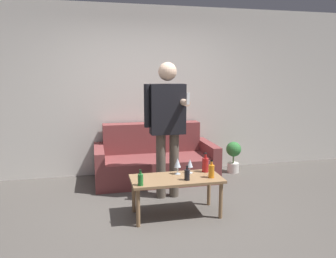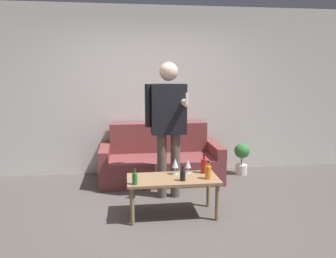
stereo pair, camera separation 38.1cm
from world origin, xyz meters
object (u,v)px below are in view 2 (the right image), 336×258
at_px(couch, 160,160).
at_px(bottle_orange, 135,178).
at_px(person_standing_front, 168,119).
at_px(coffee_table, 173,182).

distance_m(couch, bottle_orange, 1.63).
xyz_separation_m(couch, bottle_orange, (-0.44, -1.55, 0.23)).
distance_m(bottle_orange, person_standing_front, 1.03).
height_order(coffee_table, bottle_orange, bottle_orange).
bearing_deg(bottle_orange, couch, 74.12).
xyz_separation_m(bottle_orange, person_standing_front, (0.46, 0.76, 0.53)).
bearing_deg(couch, bottle_orange, -105.88).
bearing_deg(person_standing_front, couch, 91.56).
relative_size(couch, coffee_table, 1.76).
relative_size(bottle_orange, person_standing_front, 0.10).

